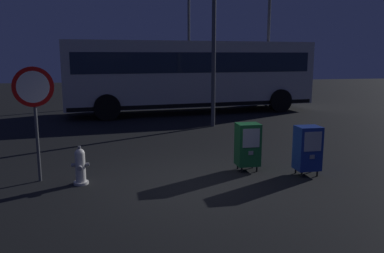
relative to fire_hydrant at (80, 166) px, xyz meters
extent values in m
plane|color=black|center=(2.02, -0.42, -0.35)|extent=(60.00, 60.00, 0.00)
cylinder|color=silver|center=(0.00, 0.00, -0.33)|extent=(0.28, 0.28, 0.05)
cylinder|color=silver|center=(0.00, 0.00, -0.03)|extent=(0.19, 0.19, 0.55)
sphere|color=silver|center=(0.00, 0.00, 0.25)|extent=(0.19, 0.19, 0.19)
cylinder|color=gray|center=(0.00, 0.00, 0.37)|extent=(0.06, 0.06, 0.05)
cylinder|color=gray|center=(0.00, -0.13, 0.00)|extent=(0.09, 0.08, 0.09)
cylinder|color=gray|center=(-0.13, 0.00, 0.03)|extent=(0.07, 0.07, 0.07)
cylinder|color=gray|center=(0.13, 0.00, 0.03)|extent=(0.07, 0.07, 0.07)
cylinder|color=black|center=(4.35, -0.43, -0.29)|extent=(0.04, 0.04, 0.12)
cylinder|color=black|center=(4.69, -0.43, -0.29)|extent=(0.04, 0.04, 0.12)
cylinder|color=black|center=(4.35, -0.15, -0.29)|extent=(0.04, 0.04, 0.12)
cylinder|color=black|center=(4.69, -0.15, -0.29)|extent=(0.04, 0.04, 0.12)
cube|color=navy|center=(4.52, -0.29, 0.22)|extent=(0.48, 0.40, 0.90)
cube|color=#B2B7BF|center=(4.52, -0.50, 0.40)|extent=(0.36, 0.01, 0.40)
cube|color=gray|center=(4.52, -0.50, 0.08)|extent=(0.10, 0.02, 0.08)
cylinder|color=black|center=(3.26, 0.11, -0.29)|extent=(0.04, 0.04, 0.12)
cylinder|color=black|center=(3.60, 0.11, -0.29)|extent=(0.04, 0.04, 0.12)
cylinder|color=black|center=(3.26, 0.39, -0.29)|extent=(0.04, 0.04, 0.12)
cylinder|color=black|center=(3.60, 0.39, -0.29)|extent=(0.04, 0.04, 0.12)
cube|color=#19602D|center=(3.43, 0.25, 0.22)|extent=(0.48, 0.40, 0.90)
cube|color=#B2B7BF|center=(3.43, 0.05, 0.40)|extent=(0.36, 0.01, 0.40)
cube|color=gray|center=(3.43, 0.05, 0.08)|extent=(0.10, 0.02, 0.08)
cylinder|color=#4C4F54|center=(-0.80, 0.34, 0.75)|extent=(0.06, 0.06, 2.20)
cylinder|color=red|center=(-0.80, 0.32, 1.50)|extent=(0.71, 0.31, 0.76)
cylinder|color=white|center=(-0.80, 0.31, 1.50)|extent=(0.56, 0.23, 0.60)
cube|color=beige|center=(3.88, 9.09, 1.32)|extent=(10.71, 3.61, 2.65)
cube|color=#1E2838|center=(3.88, 9.09, 1.80)|extent=(10.08, 3.56, 0.80)
cube|color=black|center=(3.88, 9.09, 0.10)|extent=(10.50, 3.60, 0.16)
cylinder|color=black|center=(7.67, 8.24, 0.15)|extent=(1.02, 0.39, 1.00)
cylinder|color=black|center=(7.40, 10.73, 0.15)|extent=(1.02, 0.39, 1.00)
cylinder|color=black|center=(0.36, 7.46, 0.15)|extent=(1.02, 0.39, 1.00)
cylinder|color=black|center=(0.09, 9.94, 0.15)|extent=(1.02, 0.39, 1.00)
cylinder|color=#4C4F54|center=(4.72, 13.97, 3.50)|extent=(0.14, 0.14, 7.70)
cylinder|color=#4C4F54|center=(7.92, 10.45, 2.68)|extent=(0.14, 0.14, 6.05)
cylinder|color=#4C4F54|center=(3.99, 5.53, 2.65)|extent=(0.14, 0.14, 6.00)
camera|label=1|loc=(0.73, -7.41, 2.08)|focal=36.32mm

